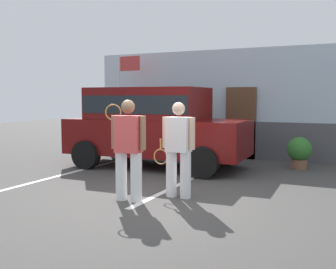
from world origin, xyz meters
TOP-DOWN VIEW (x-y plane):
  - ground_plane at (0.00, 0.00)m, footprint 40.00×40.00m
  - parking_stripe_0 at (-3.04, 1.50)m, footprint 0.12×4.40m
  - parking_stripe_1 at (-0.16, 1.50)m, footprint 0.12×4.40m
  - house_frontage at (0.00, 5.64)m, footprint 9.64×0.40m
  - parked_suv at (-1.64, 3.05)m, footprint 4.67×2.31m
  - tennis_player_man at (-0.43, -0.21)m, footprint 0.79×0.30m
  - tennis_player_woman at (0.25, 0.39)m, footprint 0.89×0.28m
  - potted_plant_by_porch at (1.82, 4.38)m, footprint 0.61×0.61m
  - flag_pole at (-3.62, 4.84)m, footprint 0.80×0.10m

SIDE VIEW (x-z plane):
  - ground_plane at x=0.00m, z-range 0.00..0.00m
  - parking_stripe_0 at x=-3.04m, z-range 0.00..0.01m
  - parking_stripe_1 at x=-0.16m, z-range 0.00..0.01m
  - potted_plant_by_porch at x=1.82m, z-range 0.04..0.85m
  - tennis_player_woman at x=0.25m, z-range 0.03..1.75m
  - tennis_player_man at x=-0.43m, z-range 0.04..1.80m
  - parked_suv at x=-1.64m, z-range 0.12..2.17m
  - house_frontage at x=0.00m, z-range -0.10..3.13m
  - flag_pole at x=-3.62m, z-range 0.60..3.73m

